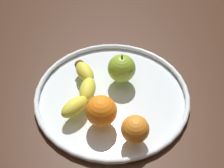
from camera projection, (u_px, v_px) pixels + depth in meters
The scene contains 6 objects.
ground_plane at pixel (112, 102), 78.30cm from camera, with size 160.67×160.67×4.00cm, color #321B0F.
fruit_bowl at pixel (112, 95), 76.19cm from camera, with size 38.57×38.57×1.80cm.
banana at pixel (82, 88), 74.06cm from camera, with size 19.86×8.31×3.78cm.
apple at pixel (122, 68), 76.35cm from camera, with size 7.08×7.08×7.88cm.
orange_back_left at pixel (135, 129), 64.27cm from camera, with size 6.06×6.06×6.06cm, color orange.
orange_back_right at pixel (101, 111), 67.04cm from camera, with size 7.02×7.02×7.02cm, color orange.
Camera 1 is at (-50.46, -3.31, 57.97)cm, focal length 48.94 mm.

